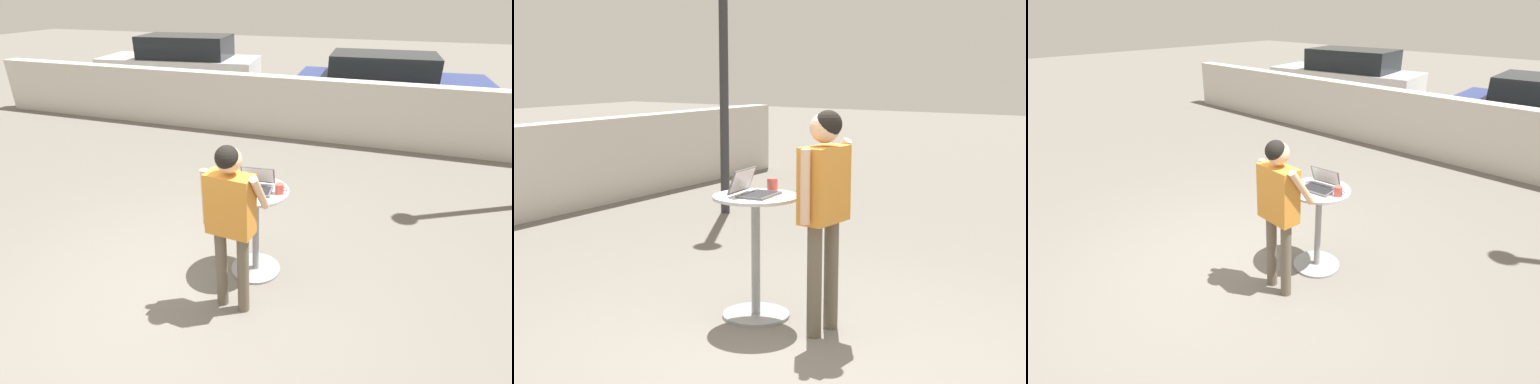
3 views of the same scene
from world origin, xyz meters
The scene contains 6 objects.
ground_plane centered at (0.00, 0.00, 0.00)m, with size 50.00×50.00×0.00m, color slate.
cafe_table centered at (0.55, 0.76, 0.58)m, with size 0.67×0.67×0.99m.
laptop centered at (0.54, 0.77, 1.03)m, with size 0.38×0.34×0.21m.
coffee_mug centered at (0.80, 0.76, 1.04)m, with size 0.12×0.09×0.10m.
standing_person centered at (0.53, 0.14, 1.07)m, with size 0.57×0.35×1.68m.
street_lamp centered at (3.71, 3.35, 2.80)m, with size 0.32×0.32×4.35m.
Camera 2 is at (-4.01, -2.27, 2.00)m, focal length 50.00 mm.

